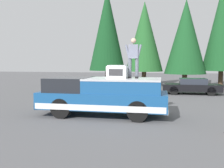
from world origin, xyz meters
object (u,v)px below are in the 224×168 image
at_px(pickup_truck, 103,96).
at_px(parked_car_black, 192,86).
at_px(compressor_unit, 117,72).
at_px(person_on_truck_bed, 133,57).

relative_size(pickup_truck, parked_car_black, 1.35).
bearing_deg(parked_car_black, compressor_unit, 154.78).
bearing_deg(pickup_truck, person_on_truck_bed, -86.54).
xyz_separation_m(compressor_unit, parked_car_black, (8.52, -4.01, -1.35)).
relative_size(pickup_truck, compressor_unit, 6.60).
bearing_deg(person_on_truck_bed, parked_car_black, -21.68).
bearing_deg(pickup_truck, parked_car_black, -28.70).
bearing_deg(compressor_unit, parked_car_black, -25.22).
bearing_deg(person_on_truck_bed, compressor_unit, 100.32).
bearing_deg(compressor_unit, pickup_truck, 85.97).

